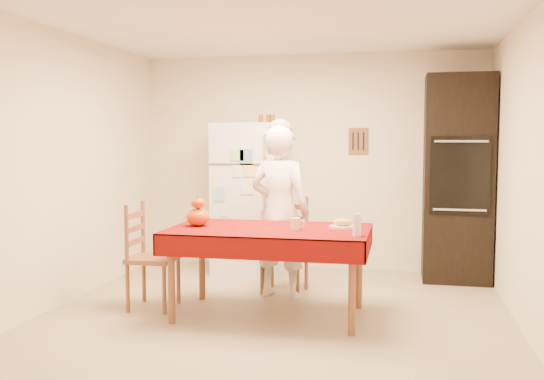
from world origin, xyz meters
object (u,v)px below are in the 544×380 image
(chair_left, at_px, (146,252))
(bread_plate, at_px, (343,227))
(seated_woman, at_px, (280,212))
(dining_table, at_px, (269,236))
(refrigerator, at_px, (250,198))
(chair_far, at_px, (286,241))
(oven_cabinet, at_px, (457,179))
(wine_glass, at_px, (357,225))
(coffee_mug, at_px, (296,224))
(pumpkin_lower, at_px, (198,217))

(chair_left, xyz_separation_m, bread_plate, (1.75, 0.13, 0.26))
(seated_woman, bearing_deg, dining_table, 106.65)
(refrigerator, distance_m, chair_far, 1.06)
(oven_cabinet, relative_size, wine_glass, 12.50)
(seated_woman, bearing_deg, coffee_mug, 125.03)
(chair_far, bearing_deg, coffee_mug, -69.52)
(chair_left, height_order, coffee_mug, chair_left)
(coffee_mug, height_order, pumpkin_lower, pumpkin_lower)
(oven_cabinet, xyz_separation_m, wine_glass, (-0.92, -1.99, -0.25))
(refrigerator, distance_m, wine_glass, 2.37)
(chair_far, xyz_separation_m, bread_plate, (0.63, -0.72, 0.26))
(oven_cabinet, relative_size, pumpkin_lower, 10.65)
(coffee_mug, bearing_deg, pumpkin_lower, 177.38)
(refrigerator, xyz_separation_m, bread_plate, (1.21, -1.53, -0.08))
(dining_table, bearing_deg, bread_plate, 13.25)
(refrigerator, relative_size, coffee_mug, 17.00)
(oven_cabinet, height_order, bread_plate, oven_cabinet)
(seated_woman, distance_m, bread_plate, 0.82)
(refrigerator, bearing_deg, oven_cabinet, 1.18)
(chair_far, xyz_separation_m, seated_woman, (-0.02, -0.23, 0.32))
(chair_far, relative_size, bread_plate, 3.96)
(coffee_mug, distance_m, wine_glass, 0.57)
(oven_cabinet, xyz_separation_m, coffee_mug, (-1.45, -1.77, -0.29))
(coffee_mug, distance_m, bread_plate, 0.43)
(refrigerator, relative_size, wine_glass, 9.66)
(oven_cabinet, relative_size, seated_woman, 1.33)
(bread_plate, bearing_deg, wine_glass, -70.39)
(chair_left, height_order, bread_plate, chair_left)
(dining_table, height_order, seated_woman, seated_woman)
(refrigerator, xyz_separation_m, wine_glass, (1.36, -1.95, -0.00))
(dining_table, height_order, wine_glass, wine_glass)
(chair_left, height_order, wine_glass, chair_left)
(refrigerator, distance_m, dining_table, 1.79)
(seated_woman, bearing_deg, wine_glass, 144.86)
(dining_table, xyz_separation_m, chair_left, (-1.14, 0.01, -0.18))
(dining_table, distance_m, chair_far, 0.89)
(seated_woman, height_order, pumpkin_lower, seated_woman)
(refrigerator, distance_m, seated_woman, 1.18)
(dining_table, xyz_separation_m, wine_glass, (0.76, -0.27, 0.16))
(refrigerator, xyz_separation_m, pumpkin_lower, (-0.04, -1.69, -0.01))
(refrigerator, relative_size, pumpkin_lower, 8.23)
(oven_cabinet, xyz_separation_m, pumpkin_lower, (-2.32, -1.73, -0.26))
(oven_cabinet, relative_size, dining_table, 1.29)
(pumpkin_lower, bearing_deg, refrigerator, 88.62)
(refrigerator, relative_size, seated_woman, 1.03)
(coffee_mug, xyz_separation_m, bread_plate, (0.38, 0.19, -0.04))
(coffee_mug, bearing_deg, wine_glass, -22.65)
(seated_woman, height_order, wine_glass, seated_woman)
(oven_cabinet, distance_m, seated_woman, 2.05)
(dining_table, bearing_deg, refrigerator, 109.56)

